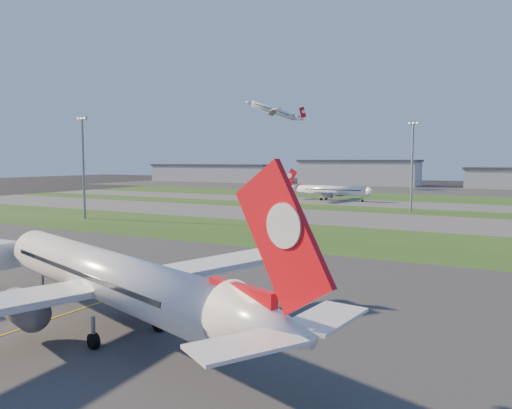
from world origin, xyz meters
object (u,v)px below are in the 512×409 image
Objects in this scene: light_mast_west at (83,161)px; light_mast_centre at (412,161)px; airliner_parked at (106,277)px; airliner_taxiing at (331,191)px.

light_mast_centre is (70.00, 56.00, 0.00)m from light_mast_west.
airliner_parked is 115.40m from light_mast_centre.
airliner_taxiing is (-31.24, 143.74, -0.96)m from airliner_parked.
airliner_taxiing is at bearing 140.20° from light_mast_centre.
light_mast_centre reaches higher than airliner_taxiing.
light_mast_centre is at bearing 106.84° from airliner_parked.
light_mast_centre is at bearing 38.66° from light_mast_west.
airliner_taxiing is 1.32× the size of light_mast_west.
airliner_parked is 89.50m from light_mast_west.
light_mast_west is at bearing -141.34° from light_mast_centre.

